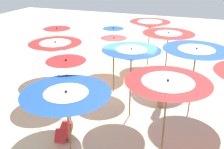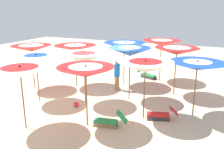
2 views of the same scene
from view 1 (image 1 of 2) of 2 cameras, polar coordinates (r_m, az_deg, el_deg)
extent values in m
cube|color=beige|center=(10.40, 3.00, -5.70)|extent=(36.90, 36.90, 0.04)
cylinder|color=brown|center=(9.56, 17.17, -2.04)|extent=(0.05, 0.05, 2.19)
cone|color=#1947B2|center=(9.16, 17.97, 4.16)|extent=(2.26, 2.26, 0.39)
cone|color=white|center=(9.13, 18.04, 4.73)|extent=(1.22, 1.22, 0.21)
sphere|color=black|center=(9.10, 18.14, 5.50)|extent=(0.07, 0.07, 0.07)
cylinder|color=brown|center=(11.81, 11.83, 3.20)|extent=(0.05, 0.05, 2.12)
cone|color=red|center=(11.50, 12.27, 8.15)|extent=(2.23, 2.23, 0.31)
cone|color=white|center=(11.48, 12.30, 8.53)|extent=(1.17, 1.17, 0.16)
sphere|color=black|center=(11.45, 12.34, 9.03)|extent=(0.07, 0.07, 0.07)
cylinder|color=brown|center=(13.77, 8.06, 6.42)|extent=(0.05, 0.05, 2.15)
cone|color=red|center=(13.51, 8.31, 10.79)|extent=(2.07, 2.07, 0.33)
cone|color=white|center=(13.49, 8.33, 11.08)|extent=(1.26, 1.26, 0.20)
sphere|color=black|center=(13.47, 8.36, 11.60)|extent=(0.07, 0.07, 0.07)
cylinder|color=brown|center=(7.06, 11.33, -10.91)|extent=(0.05, 0.05, 2.19)
cone|color=red|center=(6.52, 12.08, -2.90)|extent=(2.13, 2.13, 0.35)
cone|color=white|center=(6.49, 12.13, -2.30)|extent=(1.29, 1.29, 0.21)
sphere|color=black|center=(6.43, 12.23, -1.25)|extent=(0.07, 0.07, 0.07)
cylinder|color=brown|center=(8.87, 4.04, -2.70)|extent=(0.05, 0.05, 2.27)
cone|color=#1947B2|center=(8.43, 4.26, 4.25)|extent=(1.93, 1.93, 0.39)
cone|color=white|center=(8.40, 4.28, 4.89)|extent=(1.01, 1.01, 0.20)
sphere|color=black|center=(8.36, 4.30, 5.70)|extent=(0.07, 0.07, 0.07)
cylinder|color=brown|center=(10.72, 0.38, 1.54)|extent=(0.05, 0.05, 2.09)
cone|color=white|center=(10.38, 0.39, 6.89)|extent=(1.93, 1.93, 0.42)
cone|color=red|center=(10.35, 0.39, 7.44)|extent=(1.05, 1.05, 0.23)
sphere|color=black|center=(10.31, 0.40, 8.18)|extent=(0.07, 0.07, 0.07)
cylinder|color=brown|center=(12.77, 0.27, 5.00)|extent=(0.05, 0.05, 2.02)
cone|color=white|center=(12.49, 0.27, 9.41)|extent=(2.00, 2.00, 0.30)
cone|color=#1947B2|center=(12.47, 0.27, 9.77)|extent=(1.02, 1.02, 0.16)
sphere|color=black|center=(12.44, 0.28, 10.22)|extent=(0.07, 0.07, 0.07)
cylinder|color=brown|center=(6.79, -9.37, -12.99)|extent=(0.05, 0.05, 2.06)
cone|color=#1947B2|center=(6.24, -9.98, -5.32)|extent=(2.15, 2.15, 0.33)
cone|color=white|center=(6.20, -10.04, -4.59)|extent=(1.06, 1.06, 0.16)
sphere|color=black|center=(6.15, -10.11, -3.72)|extent=(0.07, 0.07, 0.07)
cylinder|color=brown|center=(8.51, -9.52, -4.97)|extent=(0.05, 0.05, 2.07)
cone|color=white|center=(8.07, -10.00, 1.51)|extent=(2.12, 2.12, 0.45)
cone|color=red|center=(8.04, -10.05, 2.17)|extent=(1.24, 1.24, 0.26)
sphere|color=black|center=(7.99, -10.12, 3.20)|extent=(0.07, 0.07, 0.07)
cylinder|color=brown|center=(10.52, -11.83, 0.49)|extent=(0.05, 0.05, 2.05)
cone|color=red|center=(10.18, -12.30, 5.82)|extent=(2.02, 2.02, 0.38)
cone|color=white|center=(10.16, -12.34, 6.26)|extent=(1.21, 1.21, 0.23)
sphere|color=black|center=(10.12, -12.40, 7.01)|extent=(0.07, 0.07, 0.07)
cylinder|color=brown|center=(12.60, -11.58, 4.43)|extent=(0.05, 0.05, 2.09)
cone|color=white|center=(12.31, -11.97, 9.03)|extent=(2.14, 2.14, 0.37)
cone|color=red|center=(12.29, -12.01, 9.41)|extent=(1.24, 1.24, 0.21)
sphere|color=black|center=(12.26, -12.06, 10.00)|extent=(0.07, 0.07, 0.07)
cube|color=olive|center=(10.39, -13.00, -5.79)|extent=(0.18, 0.85, 0.14)
cube|color=olive|center=(10.28, -11.45, -5.97)|extent=(0.18, 0.85, 0.14)
cube|color=green|center=(10.28, -12.29, -5.29)|extent=(0.45, 0.89, 0.10)
cube|color=green|center=(9.67, -13.75, -5.68)|extent=(0.37, 0.45, 0.43)
cube|color=#333338|center=(8.59, -11.37, -12.38)|extent=(0.31, 0.82, 0.14)
cube|color=#333338|center=(8.52, -9.12, -12.51)|extent=(0.31, 0.82, 0.14)
cube|color=red|center=(8.48, -10.31, -11.79)|extent=(0.59, 0.92, 0.10)
cube|color=red|center=(7.92, -11.24, -13.07)|extent=(0.43, 0.43, 0.31)
cylinder|color=#A3704C|center=(9.93, 10.62, -4.99)|extent=(0.24, 0.24, 0.75)
cylinder|color=#1972BF|center=(9.62, 10.92, -1.29)|extent=(0.30, 0.30, 0.66)
sphere|color=#A3704C|center=(9.45, 11.12, 1.09)|extent=(0.20, 0.20, 0.20)
sphere|color=red|center=(11.37, -2.72, -2.21)|extent=(0.25, 0.25, 0.25)
camera|label=2|loc=(13.00, -53.00, 10.96)|focal=38.66mm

